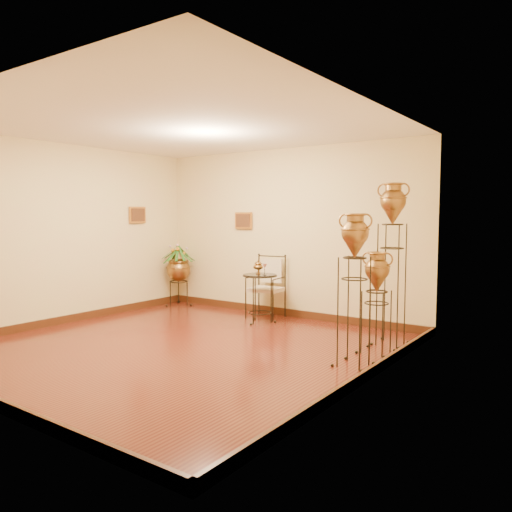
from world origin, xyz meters
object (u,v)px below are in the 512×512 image
Objects in this scene: amphora_mid at (354,289)px; side_table at (260,297)px; amphora_tall at (392,262)px; planter_urn at (178,267)px; armchair at (266,287)px.

side_table is at bearing 149.86° from amphora_mid.
amphora_tall reaches higher than planter_urn.
side_table is (-2.17, 1.26, -0.48)m from amphora_mid.
armchair is at bearing 111.34° from side_table.
amphora_tall is at bearing -2.85° from side_table.
amphora_mid is (-0.00, -1.15, -0.21)m from amphora_tall.
planter_urn reaches higher than side_table.
amphora_tall is 1.63× the size of planter_urn.
amphora_mid is 1.70× the size of armchair.
amphora_mid reaches higher than planter_urn.
side_table is (-2.17, 0.11, -0.69)m from amphora_tall.
armchair is (-2.31, 1.63, -0.36)m from amphora_mid.
amphora_tall reaches higher than amphora_mid.
amphora_tall reaches higher than armchair.
amphora_mid is at bearing -42.30° from armchair.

